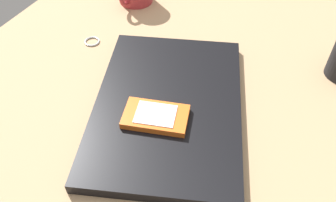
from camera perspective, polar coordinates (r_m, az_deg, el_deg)
desk_surface at (r=68.66cm, az=0.46°, el=3.91°), size 120.00×80.00×3.00cm
laptop_closed at (r=59.87cm, az=0.00°, el=-0.69°), size 41.05×34.07×1.93cm
cell_phone_on_laptop at (r=56.13cm, az=-1.99°, el=-2.49°), size 8.42×11.39×1.25cm
key_ring at (r=76.31cm, az=-12.14°, el=9.36°), size 3.22×3.22×0.36cm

